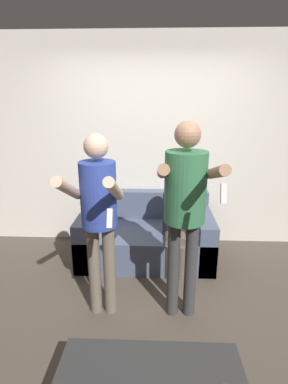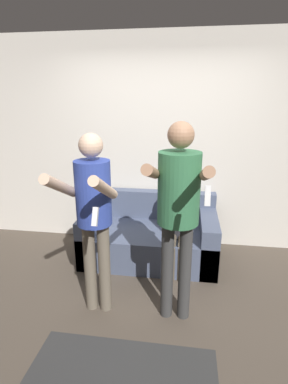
# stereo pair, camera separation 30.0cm
# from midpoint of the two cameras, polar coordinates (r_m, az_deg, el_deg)

# --- Properties ---
(ground_plane) EXTENTS (14.00, 14.00, 0.00)m
(ground_plane) POSITION_cam_midpoint_polar(r_m,az_deg,el_deg) (3.02, 3.16, -22.22)
(ground_plane) COLOR #4C4238
(wall_back) EXTENTS (6.40, 0.06, 2.70)m
(wall_back) POSITION_cam_midpoint_polar(r_m,az_deg,el_deg) (3.94, 5.67, 8.99)
(wall_back) COLOR silver
(wall_back) RESTS_ON ground_plane
(couch) EXTENTS (1.61, 0.92, 0.76)m
(couch) POSITION_cam_midpoint_polar(r_m,az_deg,el_deg) (3.80, 3.52, -8.57)
(couch) COLOR #4C5670
(couch) RESTS_ON ground_plane
(person_standing_left) EXTENTS (0.42, 0.70, 1.66)m
(person_standing_left) POSITION_cam_midpoint_polar(r_m,az_deg,el_deg) (2.57, -6.36, -3.04)
(person_standing_left) COLOR #6B6051
(person_standing_left) RESTS_ON ground_plane
(person_standing_right) EXTENTS (0.47, 0.72, 1.76)m
(person_standing_right) POSITION_cam_midpoint_polar(r_m,az_deg,el_deg) (2.46, 10.06, -1.91)
(person_standing_right) COLOR #383838
(person_standing_right) RESTS_ON ground_plane
(person_seated) EXTENTS (0.29, 0.52, 1.11)m
(person_seated) POSITION_cam_midpoint_polar(r_m,az_deg,el_deg) (3.44, 9.07, -5.43)
(person_seated) COLOR brown
(person_seated) RESTS_ON ground_plane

